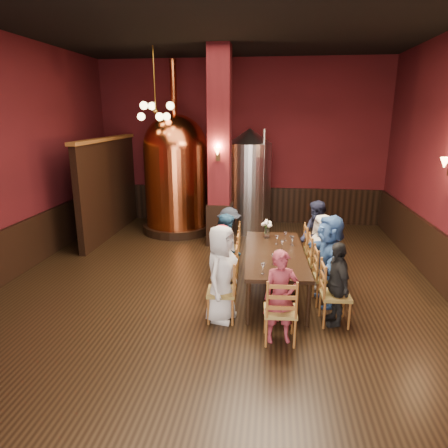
# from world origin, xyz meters

# --- Properties ---
(room) EXTENTS (10.00, 10.02, 4.50)m
(room) POSITION_xyz_m (0.00, 0.00, 2.25)
(room) COLOR black
(room) RESTS_ON ground
(wainscot_back) EXTENTS (7.90, 0.08, 1.00)m
(wainscot_back) POSITION_xyz_m (0.00, 4.96, 0.50)
(wainscot_back) COLOR black
(wainscot_back) RESTS_ON ground
(wainscot_left) EXTENTS (0.08, 9.90, 1.00)m
(wainscot_left) POSITION_xyz_m (-3.96, 0.00, 0.50)
(wainscot_left) COLOR black
(wainscot_left) RESTS_ON ground
(column) EXTENTS (0.58, 0.58, 4.50)m
(column) POSITION_xyz_m (-0.30, 2.80, 2.25)
(column) COLOR #4D1015
(column) RESTS_ON ground
(partition) EXTENTS (0.22, 3.50, 2.40)m
(partition) POSITION_xyz_m (-3.20, 3.20, 1.20)
(partition) COLOR black
(partition) RESTS_ON ground
(pendant_cluster) EXTENTS (0.90, 0.90, 1.70)m
(pendant_cluster) POSITION_xyz_m (-1.80, 2.90, 3.10)
(pendant_cluster) COLOR #A57226
(pendant_cluster) RESTS_ON room
(sconce_column) EXTENTS (0.20, 0.20, 0.36)m
(sconce_column) POSITION_xyz_m (-0.30, 2.50, 2.20)
(sconce_column) COLOR black
(sconce_column) RESTS_ON column
(dining_table) EXTENTS (1.12, 2.45, 0.75)m
(dining_table) POSITION_xyz_m (1.01, 0.17, 0.69)
(dining_table) COLOR black
(dining_table) RESTS_ON ground
(chair_0) EXTENTS (0.48, 0.48, 0.92)m
(chair_0) POSITION_xyz_m (0.21, -0.87, 0.46)
(chair_0) COLOR brown
(chair_0) RESTS_ON ground
(person_0) EXTENTS (0.65, 0.83, 1.49)m
(person_0) POSITION_xyz_m (0.21, -0.87, 0.75)
(person_0) COLOR silver
(person_0) RESTS_ON ground
(chair_1) EXTENTS (0.48, 0.48, 0.92)m
(chair_1) POSITION_xyz_m (0.18, -0.20, 0.46)
(chair_1) COLOR brown
(chair_1) RESTS_ON ground
(person_1) EXTENTS (0.36, 0.51, 1.32)m
(person_1) POSITION_xyz_m (0.18, -0.20, 0.66)
(person_1) COLOR red
(person_1) RESTS_ON ground
(chair_2) EXTENTS (0.48, 0.48, 0.92)m
(chair_2) POSITION_xyz_m (0.14, 0.46, 0.46)
(chair_2) COLOR brown
(chair_2) RESTS_ON ground
(person_2) EXTENTS (0.39, 0.68, 1.33)m
(person_2) POSITION_xyz_m (0.14, 0.46, 0.67)
(person_2) COLOR navy
(person_2) RESTS_ON ground
(chair_3) EXTENTS (0.48, 0.48, 0.92)m
(chair_3) POSITION_xyz_m (0.11, 1.13, 0.46)
(chair_3) COLOR brown
(chair_3) RESTS_ON ground
(person_3) EXTENTS (0.57, 0.88, 1.29)m
(person_3) POSITION_xyz_m (0.11, 1.13, 0.64)
(person_3) COLOR black
(person_3) RESTS_ON ground
(chair_4) EXTENTS (0.48, 0.48, 0.92)m
(chair_4) POSITION_xyz_m (1.91, -0.78, 0.46)
(chair_4) COLOR brown
(chair_4) RESTS_ON ground
(person_4) EXTENTS (0.47, 0.80, 1.28)m
(person_4) POSITION_xyz_m (1.91, -0.78, 0.64)
(person_4) COLOR black
(person_4) RESTS_ON ground
(chair_5) EXTENTS (0.48, 0.48, 0.92)m
(chair_5) POSITION_xyz_m (1.87, -0.11, 0.46)
(chair_5) COLOR brown
(chair_5) RESTS_ON ground
(person_5) EXTENTS (0.59, 1.44, 1.51)m
(person_5) POSITION_xyz_m (1.87, -0.11, 0.76)
(person_5) COLOR #315693
(person_5) RESTS_ON ground
(chair_6) EXTENTS (0.48, 0.48, 0.92)m
(chair_6) POSITION_xyz_m (1.84, 0.55, 0.46)
(chair_6) COLOR brown
(chair_6) RESTS_ON ground
(person_6) EXTENTS (0.61, 0.76, 1.35)m
(person_6) POSITION_xyz_m (1.84, 0.55, 0.68)
(person_6) COLOR beige
(person_6) RESTS_ON ground
(chair_7) EXTENTS (0.48, 0.48, 0.92)m
(chair_7) POSITION_xyz_m (1.80, 1.22, 0.46)
(chair_7) COLOR brown
(chair_7) RESTS_ON ground
(person_7) EXTENTS (0.59, 0.78, 1.44)m
(person_7) POSITION_xyz_m (1.80, 1.22, 0.72)
(person_7) COLOR black
(person_7) RESTS_ON ground
(chair_8) EXTENTS (0.48, 0.48, 0.92)m
(chair_8) POSITION_xyz_m (1.09, -1.38, 0.46)
(chair_8) COLOR brown
(chair_8) RESTS_ON ground
(person_8) EXTENTS (0.54, 0.41, 1.32)m
(person_8) POSITION_xyz_m (1.09, -1.38, 0.66)
(person_8) COLOR maroon
(person_8) RESTS_ON ground
(copper_kettle) EXTENTS (2.06, 2.06, 4.32)m
(copper_kettle) POSITION_xyz_m (-1.56, 3.72, 1.57)
(copper_kettle) COLOR black
(copper_kettle) RESTS_ON ground
(steel_vessel) EXTENTS (1.36, 1.36, 2.69)m
(steel_vessel) POSITION_xyz_m (0.32, 3.97, 1.35)
(steel_vessel) COLOR #B2B2B7
(steel_vessel) RESTS_ON ground
(rose_vase) EXTENTS (0.21, 0.21, 0.36)m
(rose_vase) POSITION_xyz_m (0.85, 0.98, 0.98)
(rose_vase) COLOR white
(rose_vase) RESTS_ON dining_table
(wine_glass_0) EXTENTS (0.07, 0.07, 0.17)m
(wine_glass_0) POSITION_xyz_m (1.19, 0.84, 0.83)
(wine_glass_0) COLOR white
(wine_glass_0) RESTS_ON dining_table
(wine_glass_1) EXTENTS (0.07, 0.07, 0.17)m
(wine_glass_1) POSITION_xyz_m (0.83, -0.82, 0.83)
(wine_glass_1) COLOR white
(wine_glass_1) RESTS_ON dining_table
(wine_glass_2) EXTENTS (0.07, 0.07, 0.17)m
(wine_glass_2) POSITION_xyz_m (1.30, 0.62, 0.83)
(wine_glass_2) COLOR white
(wine_glass_2) RESTS_ON dining_table
(wine_glass_3) EXTENTS (0.07, 0.07, 0.17)m
(wine_glass_3) POSITION_xyz_m (1.13, 0.33, 0.83)
(wine_glass_3) COLOR white
(wine_glass_3) RESTS_ON dining_table
(wine_glass_4) EXTENTS (0.07, 0.07, 0.17)m
(wine_glass_4) POSITION_xyz_m (0.98, -0.40, 0.83)
(wine_glass_4) COLOR white
(wine_glass_4) RESTS_ON dining_table
(wine_glass_5) EXTENTS (0.07, 0.07, 0.17)m
(wine_glass_5) POSITION_xyz_m (1.04, 0.61, 0.83)
(wine_glass_5) COLOR white
(wine_glass_5) RESTS_ON dining_table
(wine_glass_6) EXTENTS (0.07, 0.07, 0.17)m
(wine_glass_6) POSITION_xyz_m (1.32, 0.57, 0.83)
(wine_glass_6) COLOR white
(wine_glass_6) RESTS_ON dining_table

